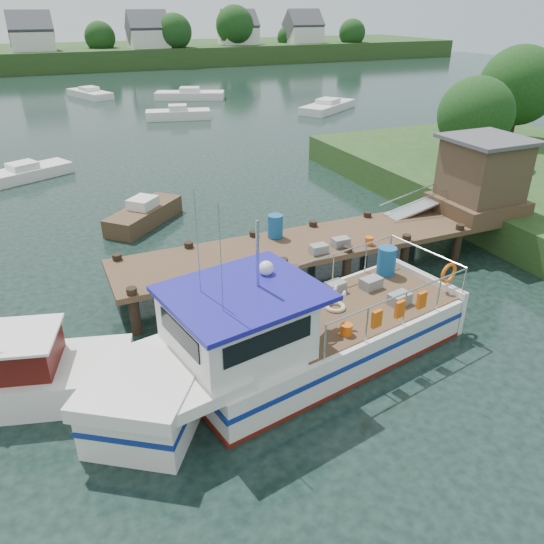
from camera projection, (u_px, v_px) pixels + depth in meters
name	position (u px, v px, depth m)	size (l,w,h in m)	color
ground_plane	(280.00, 282.00, 19.53)	(160.00, 160.00, 0.00)	black
far_shore	(67.00, 53.00, 85.72)	(140.00, 42.55, 9.22)	#28461C
dock	(430.00, 200.00, 20.88)	(16.60, 3.00, 4.78)	#4F3825
lobster_boat	(283.00, 342.00, 14.28)	(11.67, 5.15, 5.57)	silver
moored_rowboat	(144.00, 214.00, 24.49)	(4.11, 4.04, 1.25)	#4F3825
moored_far	(190.00, 95.00, 56.75)	(7.61, 5.01, 1.23)	silver
moored_a	(24.00, 173.00, 30.80)	(5.59, 3.94, 0.98)	silver
moored_b	(178.00, 114.00, 46.88)	(5.87, 3.17, 1.23)	silver
moored_c	(328.00, 106.00, 50.50)	(7.33, 6.02, 1.13)	silver
moored_d	(90.00, 93.00, 57.84)	(4.38, 6.94, 1.12)	silver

